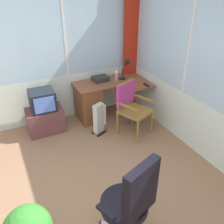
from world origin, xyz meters
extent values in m
cube|color=#936A4C|center=(0.00, 0.00, -0.03)|extent=(5.30, 5.70, 0.06)
cube|color=silver|center=(0.00, 2.38, 0.44)|extent=(4.30, 0.06, 0.88)
cube|color=silver|center=(0.00, 2.38, 1.72)|extent=(4.22, 0.06, 1.70)
cube|color=white|center=(0.72, 2.38, 1.72)|extent=(0.04, 0.07, 1.70)
cube|color=silver|center=(2.18, 0.00, 0.44)|extent=(0.06, 4.70, 0.88)
cube|color=white|center=(2.18, 0.78, 1.72)|extent=(0.07, 0.04, 1.70)
cube|color=red|center=(2.05, 2.25, 1.33)|extent=(0.35, 0.10, 2.65)
cube|color=brown|center=(1.44, 2.04, 0.72)|extent=(1.39, 0.58, 0.02)
cube|color=brown|center=(1.84, 1.60, 0.72)|extent=(0.58, 0.29, 0.02)
cube|color=brown|center=(0.97, 2.04, 0.35)|extent=(0.40, 0.54, 0.70)
cylinder|color=#4C4C51|center=(1.59, 1.49, 0.35)|extent=(0.04, 0.04, 0.71)
cylinder|color=#4C4C51|center=(0.78, 2.29, 0.35)|extent=(0.04, 0.04, 0.71)
cylinder|color=black|center=(1.72, 2.03, 0.74)|extent=(0.13, 0.13, 0.02)
cylinder|color=black|center=(1.72, 2.03, 0.85)|extent=(0.02, 0.02, 0.19)
cylinder|color=black|center=(1.77, 2.00, 1.04)|extent=(0.04, 0.08, 0.19)
cone|color=black|center=(1.82, 1.96, 1.08)|extent=(0.13, 0.12, 0.12)
cube|color=black|center=(1.97, 1.53, 0.74)|extent=(0.05, 0.15, 0.02)
cylinder|color=pink|center=(1.59, 2.03, 0.81)|extent=(0.06, 0.06, 0.16)
cone|color=white|center=(1.59, 2.03, 0.92)|extent=(0.06, 0.06, 0.06)
cube|color=#2B2D29|center=(1.29, 2.13, 0.78)|extent=(0.31, 0.24, 0.09)
cylinder|color=olive|center=(1.41, 0.90, 0.22)|extent=(0.04, 0.04, 0.44)
cylinder|color=olive|center=(1.81, 1.07, 0.22)|extent=(0.04, 0.04, 0.44)
cylinder|color=olive|center=(1.24, 1.31, 0.22)|extent=(0.04, 0.04, 0.44)
cylinder|color=olive|center=(1.64, 1.48, 0.22)|extent=(0.04, 0.04, 0.44)
cube|color=olive|center=(1.53, 1.19, 0.46)|extent=(0.63, 0.63, 0.04)
cube|color=olive|center=(1.44, 1.39, 0.72)|extent=(0.41, 0.20, 0.48)
cube|color=#BD3685|center=(1.44, 1.39, 0.74)|extent=(0.44, 0.23, 0.40)
cube|color=olive|center=(1.32, 1.10, 0.64)|extent=(0.20, 0.41, 0.03)
cube|color=olive|center=(1.73, 1.27, 0.64)|extent=(0.20, 0.41, 0.03)
cube|color=#B7B7BF|center=(0.45, -0.37, 0.04)|extent=(0.19, 0.25, 0.02)
cylinder|color=black|center=(0.53, -0.25, 0.02)|extent=(0.05, 0.05, 0.05)
cylinder|color=black|center=(0.20, -0.26, 0.02)|extent=(0.05, 0.05, 0.05)
cylinder|color=#B7B7BF|center=(0.37, -0.49, 0.26)|extent=(0.05, 0.05, 0.40)
cylinder|color=black|center=(0.37, -0.49, 0.50)|extent=(0.50, 0.50, 0.09)
cube|color=black|center=(0.43, -0.66, 0.83)|extent=(0.43, 0.23, 0.58)
cube|color=black|center=(0.62, -0.39, 0.63)|extent=(0.12, 0.22, 0.04)
cube|color=black|center=(0.11, -0.58, 0.63)|extent=(0.12, 0.22, 0.04)
cube|color=brown|center=(0.11, 2.00, 0.23)|extent=(0.65, 0.45, 0.45)
cube|color=black|center=(0.11, 2.00, 0.63)|extent=(0.43, 0.41, 0.36)
cube|color=#5D82E2|center=(0.10, 1.80, 0.63)|extent=(0.34, 0.01, 0.28)
cube|color=silver|center=(0.87, 1.45, 0.31)|extent=(0.06, 0.10, 0.56)
cube|color=silver|center=(0.91, 1.46, 0.31)|extent=(0.06, 0.10, 0.56)
cube|color=silver|center=(0.95, 1.48, 0.31)|extent=(0.06, 0.10, 0.56)
cube|color=silver|center=(0.99, 1.50, 0.31)|extent=(0.06, 0.10, 0.56)
cube|color=silver|center=(1.03, 1.51, 0.31)|extent=(0.06, 0.10, 0.56)
cube|color=black|center=(0.98, 1.42, 0.01)|extent=(0.22, 0.12, 0.03)
cube|color=black|center=(0.92, 1.55, 0.01)|extent=(0.22, 0.12, 0.03)
cube|color=silver|center=(1.06, 1.53, 0.34)|extent=(0.08, 0.10, 0.39)
camera|label=1|loc=(-0.51, -1.95, 2.55)|focal=39.00mm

